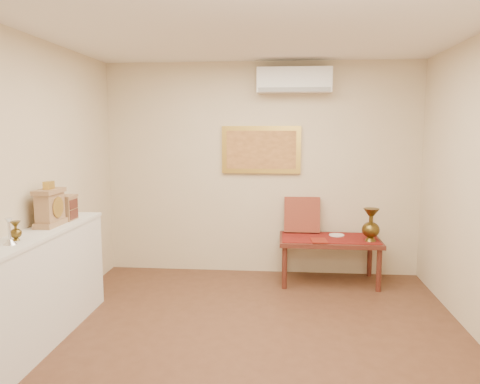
# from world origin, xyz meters

# --- Properties ---
(floor) EXTENTS (4.50, 4.50, 0.00)m
(floor) POSITION_xyz_m (0.00, 0.00, 0.00)
(floor) COLOR brown
(floor) RESTS_ON ground
(ceiling) EXTENTS (4.50, 4.50, 0.00)m
(ceiling) POSITION_xyz_m (0.00, 0.00, 2.70)
(ceiling) COLOR white
(ceiling) RESTS_ON ground
(wall_back) EXTENTS (4.00, 0.02, 2.70)m
(wall_back) POSITION_xyz_m (0.00, 2.25, 1.35)
(wall_back) COLOR beige
(wall_back) RESTS_ON ground
(wall_front) EXTENTS (4.00, 0.02, 2.70)m
(wall_front) POSITION_xyz_m (0.00, -2.25, 1.35)
(wall_front) COLOR beige
(wall_front) RESTS_ON ground
(wall_left) EXTENTS (0.02, 4.50, 2.70)m
(wall_left) POSITION_xyz_m (-2.00, 0.00, 1.35)
(wall_left) COLOR beige
(wall_left) RESTS_ON ground
(candlestick) EXTENTS (0.10, 0.10, 0.21)m
(candlestick) POSITION_xyz_m (-1.80, -0.40, 1.08)
(candlestick) COLOR silver
(candlestick) RESTS_ON display_ledge
(brass_urn_small) EXTENTS (0.09, 0.09, 0.20)m
(brass_urn_small) POSITION_xyz_m (-1.83, -0.28, 1.08)
(brass_urn_small) COLOR brown
(brass_urn_small) RESTS_ON display_ledge
(table_cloth) EXTENTS (1.14, 0.59, 0.01)m
(table_cloth) POSITION_xyz_m (0.85, 1.88, 0.55)
(table_cloth) COLOR maroon
(table_cloth) RESTS_ON low_table
(brass_urn_tall) EXTENTS (0.21, 0.21, 0.47)m
(brass_urn_tall) POSITION_xyz_m (1.31, 1.75, 0.79)
(brass_urn_tall) COLOR brown
(brass_urn_tall) RESTS_ON table_cloth
(plate) EXTENTS (0.19, 0.19, 0.01)m
(plate) POSITION_xyz_m (0.95, 1.99, 0.56)
(plate) COLOR white
(plate) RESTS_ON table_cloth
(menu) EXTENTS (0.20, 0.26, 0.01)m
(menu) POSITION_xyz_m (0.71, 1.69, 0.56)
(menu) COLOR maroon
(menu) RESTS_ON table_cloth
(cushion) EXTENTS (0.45, 0.19, 0.46)m
(cushion) POSITION_xyz_m (0.53, 2.15, 0.78)
(cushion) COLOR maroon
(cushion) RESTS_ON table_cloth
(display_ledge) EXTENTS (0.37, 2.02, 0.98)m
(display_ledge) POSITION_xyz_m (-1.82, 0.00, 0.49)
(display_ledge) COLOR silver
(display_ledge) RESTS_ON floor
(mantel_clock) EXTENTS (0.17, 0.36, 0.41)m
(mantel_clock) POSITION_xyz_m (-1.83, 0.29, 1.15)
(mantel_clock) COLOR #A17953
(mantel_clock) RESTS_ON display_ledge
(wooden_chest) EXTENTS (0.16, 0.21, 0.24)m
(wooden_chest) POSITION_xyz_m (-1.81, 0.57, 1.10)
(wooden_chest) COLOR #A17953
(wooden_chest) RESTS_ON display_ledge
(low_table) EXTENTS (1.20, 0.70, 0.55)m
(low_table) POSITION_xyz_m (0.85, 1.88, 0.48)
(low_table) COLOR #532219
(low_table) RESTS_ON floor
(painting) EXTENTS (1.00, 0.06, 0.60)m
(painting) POSITION_xyz_m (0.00, 2.22, 1.60)
(painting) COLOR gold
(painting) RESTS_ON wall_back
(ac_unit) EXTENTS (0.90, 0.25, 0.30)m
(ac_unit) POSITION_xyz_m (0.40, 2.12, 2.45)
(ac_unit) COLOR white
(ac_unit) RESTS_ON wall_back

